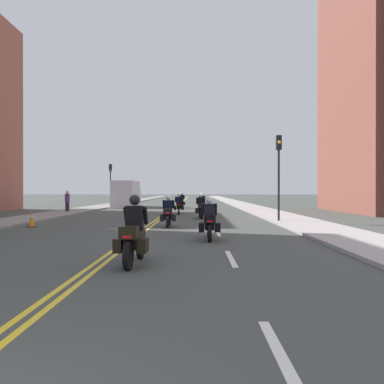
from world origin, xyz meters
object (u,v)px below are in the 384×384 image
(motorcycle_1, at_px, (209,222))
(parked_truck, at_px, (127,195))
(motorcycle_0, at_px, (134,236))
(motorcycle_5, at_px, (202,203))
(motorcycle_4, at_px, (179,205))
(pedestrian_0, at_px, (67,201))
(motorcycle_3, at_px, (201,208))
(traffic_cone_0, at_px, (32,219))
(traffic_light_far, at_px, (110,178))
(motorcycle_6, at_px, (182,201))
(traffic_light_near, at_px, (279,163))
(motorcycle_2, at_px, (168,214))

(motorcycle_1, bearing_deg, parked_truck, 107.31)
(motorcycle_0, bearing_deg, motorcycle_5, 87.85)
(motorcycle_4, distance_m, pedestrian_0, 9.23)
(motorcycle_3, bearing_deg, motorcycle_1, -92.30)
(traffic_cone_0, height_order, parked_truck, parked_truck)
(motorcycle_4, height_order, traffic_light_far, traffic_light_far)
(motorcycle_0, bearing_deg, motorcycle_6, 92.46)
(motorcycle_4, bearing_deg, motorcycle_5, 68.62)
(motorcycle_6, height_order, traffic_light_near, traffic_light_near)
(motorcycle_1, bearing_deg, motorcycle_6, 95.42)
(motorcycle_6, bearing_deg, motorcycle_4, -85.54)
(motorcycle_3, bearing_deg, traffic_cone_0, -148.12)
(motorcycle_0, xyz_separation_m, traffic_light_near, (6.06, 12.04, 2.66))
(motorcycle_4, height_order, parked_truck, parked_truck)
(motorcycle_4, bearing_deg, motorcycle_3, -72.94)
(motorcycle_6, bearing_deg, pedestrian_0, -132.86)
(traffic_cone_0, distance_m, traffic_light_near, 13.22)
(motorcycle_0, relative_size, traffic_light_far, 0.46)
(motorcycle_5, distance_m, motorcycle_6, 5.01)
(motorcycle_5, distance_m, traffic_light_far, 11.99)
(traffic_cone_0, bearing_deg, motorcycle_2, 0.55)
(traffic_cone_0, xyz_separation_m, pedestrian_0, (-2.36, 12.03, 0.52))
(traffic_light_near, height_order, parked_truck, traffic_light_near)
(motorcycle_5, bearing_deg, traffic_cone_0, -120.91)
(traffic_cone_0, bearing_deg, motorcycle_4, 57.03)
(traffic_light_far, relative_size, parked_truck, 0.71)
(motorcycle_6, distance_m, pedestrian_0, 12.30)
(motorcycle_4, bearing_deg, motorcycle_1, -86.13)
(motorcycle_1, xyz_separation_m, traffic_light_near, (4.10, 7.37, 2.70))
(motorcycle_3, relative_size, motorcycle_4, 1.04)
(motorcycle_0, bearing_deg, parked_truck, 103.10)
(motorcycle_4, distance_m, traffic_light_near, 10.07)
(pedestrian_0, xyz_separation_m, parked_truck, (2.94, 10.22, 0.36))
(motorcycle_2, bearing_deg, traffic_light_far, 108.35)
(motorcycle_0, bearing_deg, motorcycle_1, 69.66)
(motorcycle_0, bearing_deg, traffic_light_far, 106.16)
(motorcycle_4, relative_size, pedestrian_0, 1.20)
(motorcycle_5, bearing_deg, motorcycle_6, 111.48)
(motorcycle_5, bearing_deg, pedestrian_0, -162.92)
(motorcycle_4, xyz_separation_m, pedestrian_0, (-9.07, 1.68, 0.26))
(motorcycle_1, distance_m, motorcycle_6, 25.33)
(motorcycle_1, height_order, traffic_light_far, traffic_light_far)
(motorcycle_2, bearing_deg, motorcycle_3, 72.87)
(motorcycle_2, xyz_separation_m, motorcycle_4, (0.03, 10.28, 0.01))
(motorcycle_6, distance_m, traffic_light_far, 8.35)
(motorcycle_4, xyz_separation_m, motorcycle_5, (1.87, 5.60, -0.02))
(traffic_cone_0, xyz_separation_m, traffic_light_near, (12.62, 2.64, 2.94))
(motorcycle_3, bearing_deg, traffic_light_near, -40.37)
(motorcycle_2, xyz_separation_m, parked_truck, (-6.10, 22.18, 0.63))
(motorcycle_1, bearing_deg, traffic_light_near, 61.83)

